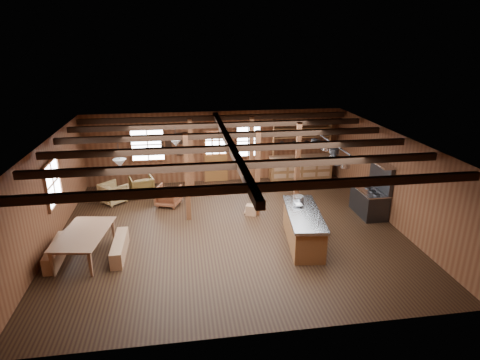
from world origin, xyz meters
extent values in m
cube|color=black|center=(0.00, 0.00, -0.01)|extent=(10.00, 9.00, 0.02)
cube|color=black|center=(0.00, 0.00, 2.81)|extent=(10.00, 9.00, 0.02)
cube|color=#582D19|center=(-5.01, 0.00, 1.40)|extent=(0.02, 9.00, 2.80)
cube|color=#582D19|center=(5.01, 0.00, 1.40)|extent=(0.02, 9.00, 2.80)
cube|color=#582D19|center=(0.00, 4.51, 1.40)|extent=(10.00, 0.02, 2.80)
cube|color=#582D19|center=(0.00, -4.51, 1.40)|extent=(10.00, 0.02, 2.80)
cube|color=black|center=(0.00, -3.50, 2.68)|extent=(9.80, 0.12, 0.18)
cube|color=black|center=(0.00, -2.00, 2.68)|extent=(9.80, 0.12, 0.18)
cube|color=black|center=(0.00, -0.50, 2.68)|extent=(9.80, 0.12, 0.18)
cube|color=black|center=(0.00, 1.00, 2.68)|extent=(9.80, 0.12, 0.18)
cube|color=black|center=(0.00, 2.50, 2.68)|extent=(9.80, 0.12, 0.18)
cube|color=black|center=(0.00, 3.80, 2.68)|extent=(9.80, 0.12, 0.18)
cube|color=black|center=(0.00, 0.00, 2.68)|extent=(0.18, 8.82, 0.18)
cube|color=#4F2A16|center=(-1.20, 1.00, 1.40)|extent=(0.15, 0.15, 2.80)
cube|color=#4F2A16|center=(-1.00, 3.20, 1.40)|extent=(0.15, 0.15, 2.80)
cube|color=#4F2A16|center=(1.00, 1.00, 1.40)|extent=(0.15, 0.15, 2.80)
cube|color=#4F2A16|center=(1.20, 3.20, 1.40)|extent=(0.15, 0.15, 2.80)
cube|color=#4F2A16|center=(2.60, 2.00, 1.40)|extent=(0.15, 0.15, 2.80)
cube|color=brown|center=(0.00, 4.45, 0.55)|extent=(0.90, 0.06, 1.10)
cube|color=#4F2A16|center=(-0.48, 4.45, 1.05)|extent=(0.06, 0.08, 2.10)
cube|color=#4F2A16|center=(0.48, 4.45, 1.05)|extent=(0.06, 0.08, 2.10)
cube|color=#4F2A16|center=(0.00, 4.45, 2.12)|extent=(1.02, 0.08, 0.06)
cube|color=white|center=(0.00, 4.45, 1.55)|extent=(0.84, 0.02, 0.90)
cube|color=white|center=(-2.60, 4.46, 1.60)|extent=(1.20, 0.02, 1.20)
cube|color=#4F2A16|center=(-2.60, 4.46, 1.60)|extent=(1.32, 0.06, 1.32)
cube|color=white|center=(1.30, 4.46, 1.60)|extent=(0.90, 0.02, 1.20)
cube|color=#4F2A16|center=(1.30, 4.46, 1.60)|extent=(1.02, 0.06, 1.32)
cube|color=white|center=(-4.96, 0.50, 1.60)|extent=(0.02, 1.20, 1.20)
cube|color=#4F2A16|center=(-4.96, 0.50, 1.60)|extent=(0.14, 1.24, 1.32)
cube|color=silver|center=(-1.30, 4.46, 1.80)|extent=(0.50, 0.03, 0.40)
cube|color=black|center=(-1.30, 4.45, 1.80)|extent=(0.55, 0.02, 0.45)
cube|color=silver|center=(-1.90, 4.46, 1.70)|extent=(0.35, 0.03, 0.45)
cube|color=black|center=(-1.90, 4.45, 1.70)|extent=(0.40, 0.02, 0.50)
cube|color=silver|center=(-1.30, 4.46, 1.30)|extent=(0.40, 0.03, 0.30)
cube|color=black|center=(-1.30, 4.45, 1.30)|extent=(0.45, 0.02, 0.35)
cube|color=brown|center=(3.40, 4.20, 0.45)|extent=(2.50, 0.55, 0.90)
cube|color=#9B6946|center=(3.40, 4.18, 0.93)|extent=(2.55, 0.60, 0.06)
cube|color=brown|center=(3.40, 4.25, 1.40)|extent=(2.30, 0.35, 0.04)
cube|color=brown|center=(3.40, 4.25, 1.75)|extent=(2.30, 0.35, 0.04)
cube|color=brown|center=(3.40, 4.25, 2.10)|extent=(2.30, 0.35, 0.04)
cube|color=brown|center=(2.25, 4.25, 1.75)|extent=(0.04, 0.35, 1.40)
cube|color=brown|center=(4.55, 4.25, 1.75)|extent=(0.04, 0.35, 1.40)
cylinder|color=#2D2D30|center=(-3.00, 0.00, 2.58)|extent=(0.02, 0.02, 0.45)
cone|color=white|center=(-3.00, 0.00, 2.25)|extent=(0.36, 0.36, 0.22)
cylinder|color=#2D2D30|center=(-1.50, 2.00, 2.58)|extent=(0.02, 0.02, 0.45)
cone|color=white|center=(-1.50, 2.00, 2.25)|extent=(0.36, 0.36, 0.22)
cylinder|color=#2D2D30|center=(3.04, 0.30, 2.55)|extent=(0.04, 3.00, 0.04)
cylinder|color=#2D2D30|center=(2.98, -1.05, 2.43)|extent=(0.01, 0.01, 0.24)
cylinder|color=#B4B7BB|center=(2.98, -1.05, 2.24)|extent=(0.24, 0.24, 0.14)
cylinder|color=#2D2D30|center=(2.94, -0.66, 2.41)|extent=(0.01, 0.01, 0.28)
cylinder|color=#2D2D30|center=(2.94, -0.66, 2.20)|extent=(0.26, 0.26, 0.14)
cylinder|color=#2D2D30|center=(2.94, -0.28, 2.42)|extent=(0.01, 0.01, 0.26)
cylinder|color=#B4B7BB|center=(2.94, -0.28, 2.22)|extent=(0.19, 0.19, 0.14)
cylinder|color=#2D2D30|center=(3.11, 0.11, 2.46)|extent=(0.01, 0.01, 0.18)
cylinder|color=#2D2D30|center=(3.11, 0.11, 2.30)|extent=(0.27, 0.27, 0.14)
cylinder|color=#2D2D30|center=(3.03, 0.49, 2.46)|extent=(0.01, 0.01, 0.19)
cylinder|color=#B4B7BB|center=(3.03, 0.49, 2.29)|extent=(0.22, 0.22, 0.14)
cylinder|color=#2D2D30|center=(3.08, 0.88, 2.42)|extent=(0.01, 0.01, 0.25)
cylinder|color=#2D2D30|center=(3.08, 0.88, 2.23)|extent=(0.22, 0.22, 0.14)
cylinder|color=#2D2D30|center=(3.06, 1.26, 2.42)|extent=(0.01, 0.01, 0.26)
cylinder|color=#B4B7BB|center=(3.06, 1.26, 2.22)|extent=(0.22, 0.22, 0.14)
cylinder|color=#2D2D30|center=(3.03, 1.65, 2.42)|extent=(0.01, 0.01, 0.26)
cylinder|color=#2D2D30|center=(3.03, 1.65, 2.22)|extent=(0.23, 0.23, 0.14)
cube|color=brown|center=(1.92, -1.06, 0.43)|extent=(1.10, 2.48, 0.86)
cube|color=#B4B7BB|center=(1.92, -1.06, 0.90)|extent=(1.20, 2.59, 0.08)
cylinder|color=#2D2D30|center=(1.92, -1.66, 0.90)|extent=(0.44, 0.44, 0.06)
cylinder|color=#B4B7BB|center=(2.12, -1.66, 1.05)|extent=(0.03, 0.03, 0.30)
cube|color=#9B6946|center=(0.82, 1.01, 0.17)|extent=(0.46, 0.40, 0.34)
cube|color=#2D2D30|center=(4.60, 0.50, 0.41)|extent=(0.73, 1.36, 0.82)
cube|color=#B4B7BB|center=(4.60, 0.50, 0.83)|extent=(0.74, 1.38, 0.04)
cube|color=#2D2D30|center=(4.92, 0.50, 1.32)|extent=(0.12, 1.36, 0.91)
cube|color=#B4B7BB|center=(4.80, 0.50, 1.77)|extent=(0.40, 1.45, 0.05)
imported|color=brown|center=(-3.90, -0.98, 0.36)|extent=(1.42, 2.17, 0.71)
cube|color=#9B6946|center=(-4.65, -0.98, 0.22)|extent=(0.30, 1.59, 0.44)
cube|color=#9B6946|center=(-3.07, -0.98, 0.22)|extent=(0.30, 1.59, 0.44)
imported|color=brown|center=(-2.82, 3.25, 0.36)|extent=(0.96, 0.98, 0.73)
imported|color=brown|center=(-1.85, 2.23, 0.35)|extent=(0.96, 0.98, 0.70)
imported|color=olive|center=(-3.74, 2.73, 0.36)|extent=(1.10, 1.10, 0.72)
cylinder|color=#B4B7BB|center=(1.95, -0.36, 1.04)|extent=(0.32, 0.32, 0.19)
imported|color=silver|center=(1.86, -0.65, 0.97)|extent=(0.27, 0.27, 0.07)
camera|label=1|loc=(-1.32, -10.73, 5.47)|focal=30.00mm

